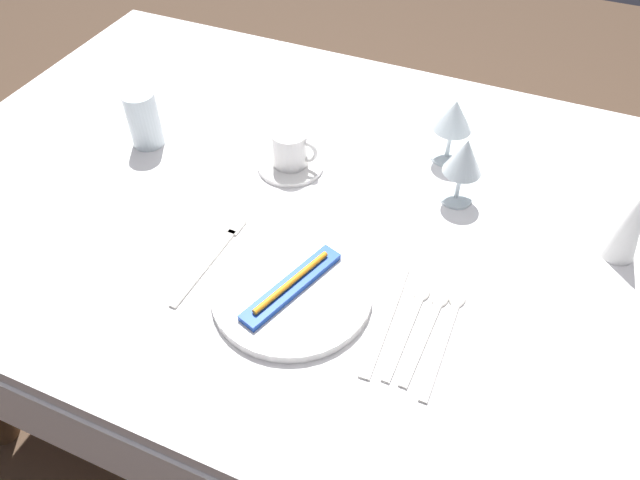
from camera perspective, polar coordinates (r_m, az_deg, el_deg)
ground_plane at (r=1.75m, az=2.05°, el=-15.03°), size 6.00×6.00×0.00m
dining_table at (r=1.22m, az=2.85°, el=0.15°), size 1.80×1.11×0.74m
dinner_plate at (r=1.01m, az=-2.70°, el=-4.95°), size 0.27×0.27×0.02m
toothbrush_package at (r=0.99m, az=-2.73°, el=-4.34°), size 0.10×0.21×0.02m
fork_outer at (r=1.08m, az=-10.24°, el=-1.59°), size 0.03×0.23×0.00m
dinner_knife at (r=0.98m, az=6.25°, el=-7.74°), size 0.03×0.24×0.00m
spoon_soup at (r=0.99m, az=8.72°, el=-7.33°), size 0.03×0.21×0.01m
spoon_dessert at (r=0.99m, az=10.43°, el=-7.83°), size 0.03×0.21×0.01m
spoon_tea at (r=0.99m, az=12.07°, el=-8.26°), size 0.03×0.23×0.01m
saucer_left at (r=1.26m, az=-2.82°, el=7.19°), size 0.14×0.14×0.01m
coffee_cup_left at (r=1.23m, az=-2.80°, el=8.71°), size 0.10×0.07×0.07m
wine_glass_centre at (r=1.15m, az=13.62°, el=7.54°), size 0.07×0.07×0.14m
wine_glass_left at (r=1.25m, az=12.66°, el=11.28°), size 0.08×0.08×0.14m
drink_tumbler at (r=1.34m, az=-16.42°, el=10.73°), size 0.07×0.07×0.12m
napkin_folded at (r=1.15m, az=27.72°, el=1.61°), size 0.06×0.06×0.16m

